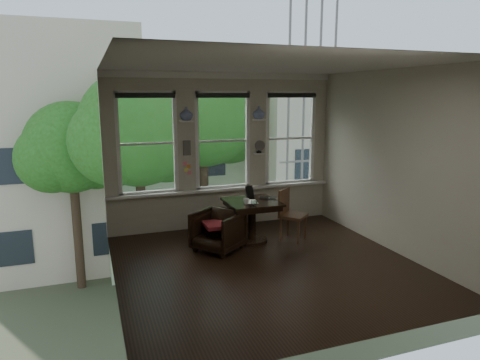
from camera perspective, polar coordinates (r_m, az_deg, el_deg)
name	(u,v)px	position (r m, az deg, el deg)	size (l,w,h in m)	color
ground	(267,265)	(6.73, 3.57, -11.26)	(4.50, 4.50, 0.00)	black
ceiling	(269,64)	(6.24, 3.92, 15.13)	(4.50, 4.50, 0.00)	silver
wall_back	(222,151)	(8.40, -2.37, 3.89)	(4.50, 4.50, 0.00)	beige
wall_front	(358,206)	(4.39, 15.48, -3.36)	(4.50, 4.50, 0.00)	beige
wall_left	(109,179)	(5.81, -17.08, 0.08)	(4.50, 4.50, 0.00)	beige
wall_right	(393,162)	(7.49, 19.76, 2.33)	(4.50, 4.50, 0.00)	beige
window_left	(147,144)	(8.07, -12.29, 4.77)	(1.10, 0.12, 1.90)	white
window_center	(222,141)	(8.38, -2.38, 5.25)	(1.10, 0.12, 1.90)	white
window_right	(289,138)	(8.92, 6.59, 5.55)	(1.10, 0.12, 1.90)	white
shelf_left	(186,121)	(8.06, -7.16, 7.79)	(0.26, 0.16, 0.03)	white
shelf_right	(259,120)	(8.50, 2.52, 8.04)	(0.26, 0.16, 0.03)	white
intercom	(187,148)	(8.14, -7.12, 4.28)	(0.14, 0.06, 0.28)	#59544F
sticky_notes	(187,166)	(8.19, -7.07, 1.86)	(0.16, 0.01, 0.24)	pink
desk_fan	(259,149)	(8.53, 2.54, 4.20)	(0.20, 0.20, 0.24)	#59544F
vase_left	(186,114)	(8.06, -7.18, 8.77)	(0.24, 0.24, 0.25)	silver
vase_right	(259,113)	(8.49, 2.53, 8.97)	(0.24, 0.24, 0.25)	silver
table	(252,221)	(7.62, 1.59, -5.54)	(0.90, 0.90, 0.75)	black
armchair_left	(218,231)	(7.23, -2.95, -6.80)	(0.72, 0.74, 0.68)	black
cushion_red	(218,225)	(7.19, -2.96, -5.95)	(0.45, 0.45, 0.06)	maroon
side_chair_right	(293,215)	(7.74, 7.13, -4.69)	(0.42, 0.42, 0.92)	#402017
laptop	(267,198)	(7.66, 3.66, -2.46)	(0.31, 0.20, 0.02)	black
mug	(246,201)	(7.29, 0.84, -2.87)	(0.10, 0.10, 0.10)	white
drinking_glass	(254,203)	(7.19, 1.88, -3.09)	(0.11, 0.11, 0.09)	white
tablet	(250,192)	(7.72, 1.30, -1.60)	(0.16, 0.02, 0.22)	black
papers	(251,202)	(7.46, 1.43, -2.89)	(0.22, 0.30, 0.00)	silver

